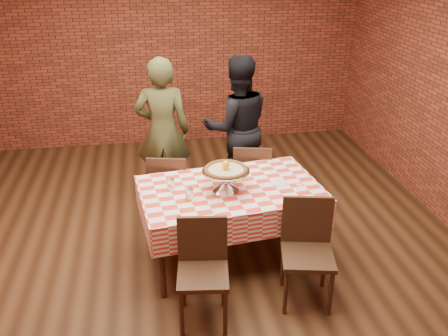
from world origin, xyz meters
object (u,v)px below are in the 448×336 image
(chair_far_left, at_px, (170,189))
(diner_black, at_px, (237,127))
(water_glass_left, at_px, (189,195))
(chair_near_left, at_px, (203,277))
(pizza_stand, at_px, (226,180))
(chair_near_right, at_px, (308,256))
(pizza, at_px, (226,170))
(water_glass_right, at_px, (171,185))
(condiment_caddy, at_px, (228,167))
(diner_olive, at_px, (163,131))
(chair_far_right, at_px, (252,178))
(table, at_px, (230,223))

(chair_far_left, relative_size, diner_black, 0.52)
(water_glass_left, relative_size, chair_near_left, 0.13)
(pizza_stand, distance_m, water_glass_left, 0.37)
(chair_near_left, height_order, chair_near_right, chair_near_right)
(pizza_stand, distance_m, chair_near_left, 0.95)
(pizza_stand, height_order, pizza, pizza)
(water_glass_right, distance_m, chair_near_right, 1.36)
(water_glass_left, xyz_separation_m, diner_black, (0.71, 1.50, 0.03))
(chair_near_left, distance_m, chair_near_right, 0.89)
(diner_black, bearing_deg, condiment_caddy, 72.57)
(diner_olive, bearing_deg, water_glass_left, 102.35)
(water_glass_right, distance_m, condiment_caddy, 0.62)
(water_glass_left, bearing_deg, chair_far_right, 50.81)
(table, relative_size, chair_near_right, 1.79)
(pizza_stand, relative_size, chair_near_left, 0.50)
(diner_olive, bearing_deg, water_glass_right, 96.68)
(pizza_stand, xyz_separation_m, diner_olive, (-0.50, 1.34, -0.01))
(chair_near_left, height_order, chair_far_left, chair_near_left)
(pizza_stand, bearing_deg, table, 36.80)
(water_glass_left, relative_size, diner_olive, 0.06)
(water_glass_left, bearing_deg, table, 23.32)
(chair_far_left, bearing_deg, diner_olive, -75.56)
(pizza, relative_size, water_glass_right, 3.57)
(chair_near_right, height_order, chair_far_left, chair_near_right)
(diner_olive, bearing_deg, pizza, 116.67)
(water_glass_right, height_order, condiment_caddy, condiment_caddy)
(condiment_caddy, relative_size, chair_near_left, 0.17)
(water_glass_right, xyz_separation_m, chair_near_right, (1.06, -0.76, -0.36))
(chair_near_left, relative_size, chair_far_right, 0.99)
(diner_black, bearing_deg, chair_near_right, 93.57)
(condiment_caddy, relative_size, chair_far_left, 0.17)
(water_glass_left, height_order, water_glass_right, same)
(pizza_stand, height_order, chair_near_right, pizza_stand)
(chair_far_right, relative_size, diner_olive, 0.52)
(table, bearing_deg, water_glass_right, 175.49)
(pizza_stand, height_order, diner_olive, diner_olive)
(chair_near_right, xyz_separation_m, chair_far_left, (-1.04, 1.39, -0.02))
(pizza_stand, bearing_deg, chair_near_right, -50.17)
(water_glass_right, relative_size, chair_near_right, 0.12)
(pizza, relative_size, chair_far_right, 0.44)
(chair_near_right, xyz_separation_m, chair_far_right, (-0.15, 1.49, -0.01))
(condiment_caddy, distance_m, diner_black, 1.08)
(pizza_stand, bearing_deg, diner_black, 75.08)
(pizza, relative_size, chair_far_left, 0.45)
(diner_black, bearing_deg, water_glass_right, 54.17)
(water_glass_right, bearing_deg, chair_near_left, -78.54)
(pizza_stand, height_order, water_glass_left, pizza_stand)
(pizza_stand, distance_m, diner_black, 1.41)
(water_glass_left, distance_m, diner_olive, 1.48)
(pizza_stand, bearing_deg, chair_far_right, 62.30)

